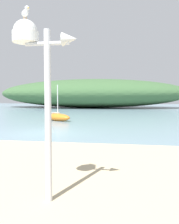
{
  "coord_description": "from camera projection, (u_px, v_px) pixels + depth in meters",
  "views": [
    {
      "loc": [
        4.86,
        -12.8,
        2.08
      ],
      "look_at": [
        2.12,
        3.5,
        1.03
      ],
      "focal_mm": 37.23,
      "sensor_mm": 36.0,
      "label": 1
    }
  ],
  "objects": [
    {
      "name": "ground_plane",
      "position": [
        44.0,
        133.0,
        13.53
      ],
      "size": [
        120.0,
        120.0,
        0.0
      ],
      "primitive_type": "plane",
      "color": "#7A99A8"
    },
    {
      "name": "seagull_on_radar",
      "position": [
        25.0,
        12.0,
        4.07
      ],
      "size": [
        0.25,
        0.23,
        0.21
      ],
      "color": "orange",
      "rests_on": "mast_structure"
    },
    {
      "name": "distant_hill",
      "position": [
        91.0,
        93.0,
        46.45
      ],
      "size": [
        37.72,
        14.87,
        5.66
      ],
      "primitive_type": "ellipsoid",
      "color": "#3D6038",
      "rests_on": "ground"
    },
    {
      "name": "mast_structure",
      "position": [
        35.0,
        55.0,
        4.1
      ],
      "size": [
        1.16,
        0.46,
        3.25
      ],
      "color": "silver",
      "rests_on": "beach_sand"
    },
    {
      "name": "sailboat_outer_mooring",
      "position": [
        58.0,
        117.0,
        20.53
      ],
      "size": [
        3.02,
        2.42,
        3.18
      ],
      "color": "orange",
      "rests_on": "ground"
    }
  ]
}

